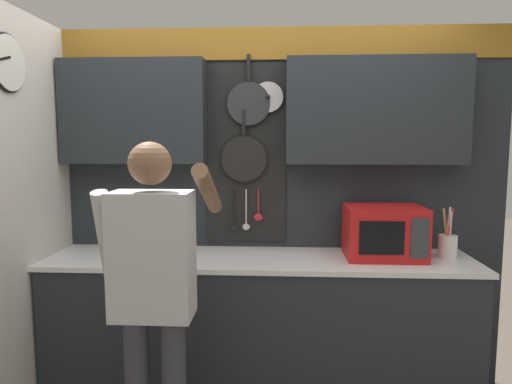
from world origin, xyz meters
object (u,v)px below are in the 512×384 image
microwave (384,232)px  utensil_crock (448,244)px  person (154,281)px  knife_block (171,238)px

microwave → utensil_crock: bearing=0.3°
utensil_crock → person: size_ratio=0.19×
utensil_crock → microwave: bearing=-179.7°
microwave → person: bearing=-151.0°
utensil_crock → knife_block: bearing=-180.0°
microwave → person: 1.41m
person → utensil_crock: bearing=23.0°
microwave → person: person is taller
microwave → utensil_crock: size_ratio=1.48×
utensil_crock → person: bearing=-157.0°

